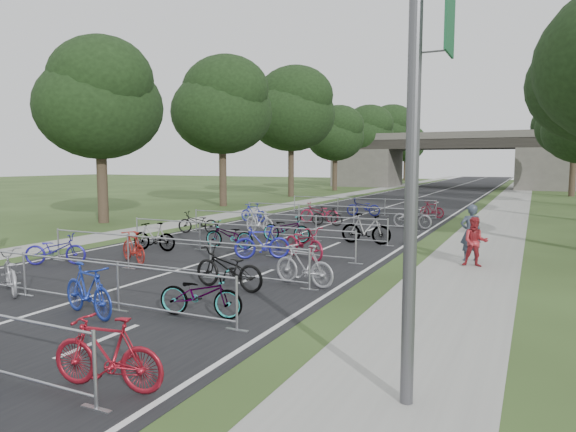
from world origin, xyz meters
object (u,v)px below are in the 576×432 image
Objects in this scene: overpass_bridge at (453,160)px; pedestrian_a at (471,233)px; lamppost at (417,86)px; pedestrian_b at (475,242)px.

overpass_bridge is 52.52m from pedestrian_a.
lamppost is 4.31× the size of pedestrian_a.
lamppost is (8.33, -63.00, 0.75)m from overpass_bridge.
pedestrian_b is at bearing 91.04° from lamppost.
overpass_bridge is 19.61× the size of pedestrian_b.
pedestrian_b is at bearing 80.54° from pedestrian_a.
pedestrian_a is at bearing 92.22° from lamppost.
overpass_bridge is 3.78× the size of lamppost.
lamppost is 10.79m from pedestrian_b.
overpass_bridge is 16.27× the size of pedestrian_a.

